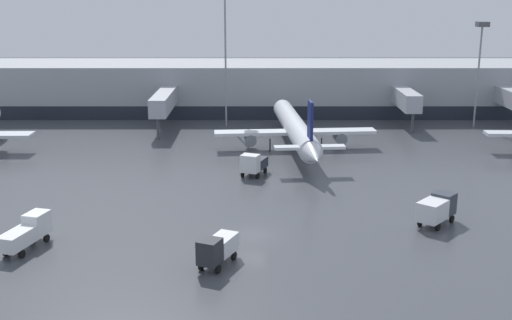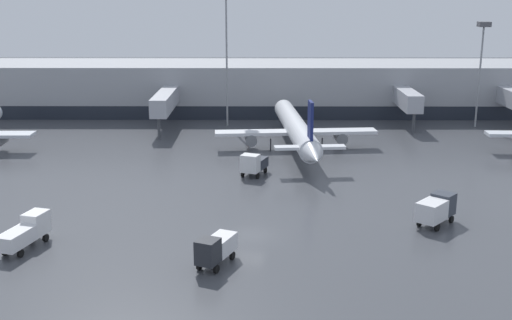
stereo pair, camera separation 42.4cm
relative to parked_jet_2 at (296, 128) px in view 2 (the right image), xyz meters
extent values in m
plane|color=#424449|center=(-5.99, -33.27, -2.95)|extent=(320.00, 320.00, 0.00)
cube|color=#9EA0A5|center=(-5.99, 28.73, 1.55)|extent=(160.00, 16.00, 9.00)
cube|color=#1E232D|center=(-5.99, 20.68, -1.75)|extent=(156.80, 0.10, 2.40)
cube|color=#A8AAB2|center=(-20.40, 13.00, 1.65)|extent=(2.60, 15.45, 2.80)
cylinder|color=#3F4247|center=(-20.40, 5.87, -1.35)|extent=(0.44, 0.44, 3.20)
cube|color=#A8AAB2|center=(19.08, 15.10, 1.65)|extent=(2.60, 11.26, 2.80)
cylinder|color=#3F4247|center=(19.08, 10.06, -1.35)|extent=(0.44, 0.44, 3.20)
cylinder|color=silver|center=(-0.06, 0.72, 0.06)|extent=(5.25, 29.33, 2.95)
cone|color=silver|center=(-1.34, 16.89, 0.06)|extent=(3.05, 3.46, 2.81)
cone|color=silver|center=(1.27, -16.04, 0.06)|extent=(3.00, 4.63, 2.66)
cube|color=silver|center=(0.00, -0.01, -0.53)|extent=(23.09, 4.45, 0.44)
cube|color=silver|center=(1.00, -12.67, 0.36)|extent=(8.81, 2.16, 0.35)
cube|color=navy|center=(1.00, -12.67, 3.50)|extent=(0.55, 2.40, 5.11)
cylinder|color=slate|center=(-6.41, -0.52, -1.42)|extent=(1.85, 3.03, 1.62)
cylinder|color=slate|center=(6.41, 0.50, -1.42)|extent=(1.85, 3.03, 1.62)
cylinder|color=#2D2D33|center=(-0.81, 10.18, -2.11)|extent=(0.20, 0.20, 1.68)
cylinder|color=#2D2D33|center=(-3.60, -1.03, -2.11)|extent=(0.20, 0.20, 1.68)
cylinder|color=#2D2D33|center=(3.72, -0.45, -2.11)|extent=(0.20, 0.20, 1.68)
cube|color=silver|center=(-26.03, -37.65, -1.59)|extent=(2.64, 3.98, 1.33)
cube|color=silver|center=(-25.23, -34.82, -1.22)|extent=(2.18, 2.59, 2.05)
cylinder|color=black|center=(-25.95, -34.52, -2.60)|extent=(0.43, 0.74, 0.70)
cylinder|color=black|center=(-24.46, -34.94, -2.60)|extent=(0.43, 0.74, 0.70)
cylinder|color=black|center=(-26.95, -38.06, -2.60)|extent=(0.43, 0.74, 0.70)
cylinder|color=black|center=(-25.46, -38.48, -2.60)|extent=(0.43, 0.74, 0.70)
cube|color=silver|center=(11.23, -31.16, -1.31)|extent=(3.50, 3.58, 1.88)
cube|color=#333842|center=(12.81, -29.37, -1.19)|extent=(2.66, 2.65, 2.13)
cylinder|color=black|center=(12.17, -28.71, -2.60)|extent=(0.65, 0.69, 0.70)
cylinder|color=black|center=(13.55, -29.93, -2.60)|extent=(0.65, 0.69, 0.70)
cylinder|color=black|center=(10.19, -30.95, -2.60)|extent=(0.65, 0.69, 0.70)
cylinder|color=black|center=(11.57, -32.17, -2.60)|extent=(0.65, 0.69, 0.70)
cube|color=#2D333D|center=(-5.52, -12.59, -1.63)|extent=(2.97, 3.19, 1.25)
cube|color=silver|center=(-6.27, -14.53, -1.18)|extent=(2.50, 2.22, 2.14)
cylinder|color=black|center=(-5.38, -14.94, -2.60)|extent=(0.49, 0.74, 0.70)
cylinder|color=black|center=(-7.21, -14.23, -2.60)|extent=(0.49, 0.74, 0.70)
cylinder|color=black|center=(-4.44, -12.51, -2.60)|extent=(0.49, 0.74, 0.70)
cylinder|color=black|center=(-6.27, -11.81, -2.60)|extent=(0.49, 0.74, 0.70)
cube|color=silver|center=(-8.36, -39.02, -1.52)|extent=(2.73, 3.35, 1.47)
cube|color=#26282D|center=(-9.30, -41.17, -1.24)|extent=(2.20, 2.28, 2.01)
cylinder|color=black|center=(-8.62, -41.54, -2.60)|extent=(0.51, 0.74, 0.70)
cylinder|color=black|center=(-10.03, -40.93, -2.60)|extent=(0.51, 0.74, 0.70)
cylinder|color=black|center=(-7.44, -38.85, -2.60)|extent=(0.51, 0.74, 0.70)
cylinder|color=black|center=(-8.85, -38.24, -2.60)|extent=(0.51, 0.74, 0.70)
cone|color=orange|center=(-6.85, 3.54, -2.61)|extent=(0.44, 0.44, 0.69)
cylinder|color=gray|center=(-10.54, 16.06, 7.96)|extent=(0.30, 0.30, 21.83)
cylinder|color=gray|center=(30.48, 15.13, 5.17)|extent=(0.30, 0.30, 16.24)
cube|color=#4C4C51|center=(30.48, 15.13, 13.69)|extent=(1.80, 1.80, 0.80)
camera|label=1|loc=(-5.58, -88.86, 19.11)|focal=45.00mm
camera|label=2|loc=(-5.16, -88.86, 19.11)|focal=45.00mm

